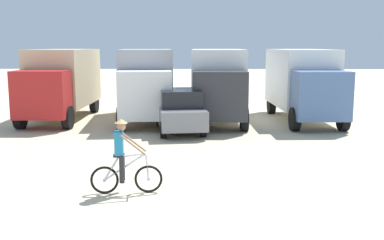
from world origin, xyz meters
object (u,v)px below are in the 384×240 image
(sedan_parked, at_px, (180,110))
(box_truck_tan_camper, at_px, (61,80))
(cyclist_orange_shirt, at_px, (124,159))
(box_truck_grey_hauler, at_px, (146,81))
(box_truck_white_box, at_px, (303,81))
(box_truck_avon_van, at_px, (218,81))

(sedan_parked, bearing_deg, box_truck_tan_camper, 151.14)
(cyclist_orange_shirt, bearing_deg, box_truck_grey_hauler, 93.85)
(box_truck_grey_hauler, bearing_deg, cyclist_orange_shirt, -86.15)
(box_truck_tan_camper, height_order, box_truck_grey_hauler, same)
(box_truck_white_box, xyz_separation_m, cyclist_orange_shirt, (-6.66, -11.10, -1.03))
(box_truck_grey_hauler, bearing_deg, box_truck_tan_camper, 176.72)
(cyclist_orange_shirt, bearing_deg, box_truck_avon_van, 76.45)
(box_truck_grey_hauler, relative_size, box_truck_avon_van, 1.03)
(box_truck_tan_camper, relative_size, box_truck_white_box, 0.99)
(box_truck_grey_hauler, bearing_deg, box_truck_avon_van, -1.22)
(box_truck_avon_van, relative_size, box_truck_white_box, 0.99)
(cyclist_orange_shirt, bearing_deg, box_truck_white_box, 59.01)
(box_truck_tan_camper, relative_size, box_truck_avon_van, 1.00)
(box_truck_grey_hauler, xyz_separation_m, cyclist_orange_shirt, (0.75, -11.09, -1.03))
(box_truck_avon_van, height_order, cyclist_orange_shirt, box_truck_avon_van)
(box_truck_white_box, bearing_deg, box_truck_avon_van, -178.92)
(sedan_parked, xyz_separation_m, cyclist_orange_shirt, (-0.98, -8.12, -0.04))
(box_truck_white_box, bearing_deg, box_truck_grey_hauler, -179.98)
(box_truck_avon_van, xyz_separation_m, sedan_parked, (-1.67, -2.90, -0.99))
(box_truck_avon_van, distance_m, sedan_parked, 3.50)
(sedan_parked, distance_m, cyclist_orange_shirt, 8.18)
(cyclist_orange_shirt, bearing_deg, sedan_parked, 83.10)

